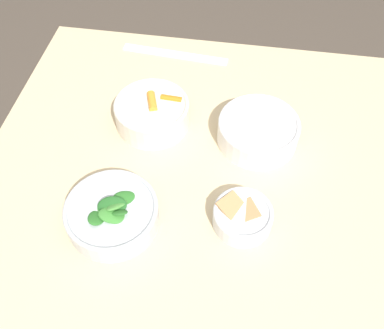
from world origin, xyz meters
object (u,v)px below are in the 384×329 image
(bowl_greens, at_px, (112,213))
(bowl_beans_hotdog, at_px, (258,131))
(bowl_carrots, at_px, (152,112))
(bowl_cookies, at_px, (243,216))
(ruler, at_px, (175,54))

(bowl_greens, height_order, bowl_beans_hotdog, bowl_greens)
(bowl_beans_hotdog, bearing_deg, bowl_carrots, 176.85)
(bowl_greens, height_order, bowl_cookies, bowl_greens)
(bowl_greens, bearing_deg, ruler, 87.22)
(bowl_beans_hotdog, xyz_separation_m, ruler, (-0.25, 0.28, -0.03))
(bowl_greens, xyz_separation_m, bowl_beans_hotdog, (0.27, 0.27, -0.00))
(bowl_carrots, height_order, bowl_beans_hotdog, bowl_carrots)
(bowl_beans_hotdog, bearing_deg, ruler, 131.73)
(bowl_cookies, bearing_deg, bowl_carrots, 134.41)
(ruler, bearing_deg, bowl_carrots, -91.12)
(bowl_beans_hotdog, relative_size, bowl_cookies, 1.55)
(bowl_greens, distance_m, ruler, 0.54)
(bowl_carrots, distance_m, ruler, 0.27)
(bowl_carrots, distance_m, bowl_greens, 0.28)
(bowl_carrots, relative_size, bowl_beans_hotdog, 0.95)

